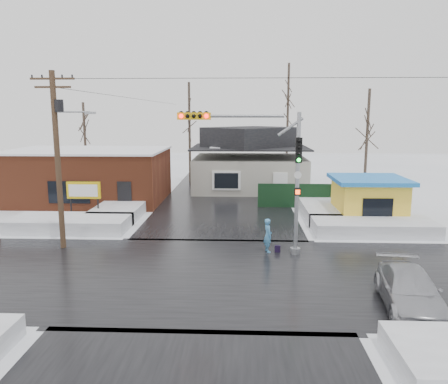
{
  "coord_description": "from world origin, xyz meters",
  "views": [
    {
      "loc": [
        1.31,
        -18.08,
        6.91
      ],
      "look_at": [
        0.41,
        3.66,
        3.0
      ],
      "focal_mm": 35.0,
      "sensor_mm": 36.0,
      "label": 1
    }
  ],
  "objects_px": {
    "marquee_sign": "(84,191)",
    "kiosk": "(368,199)",
    "pedestrian": "(268,236)",
    "traffic_signal": "(265,164)",
    "car": "(410,291)",
    "utility_pole": "(58,150)"
  },
  "relations": [
    {
      "from": "marquee_sign",
      "to": "kiosk",
      "type": "xyz_separation_m",
      "value": [
        18.5,
        0.5,
        -0.46
      ]
    },
    {
      "from": "pedestrian",
      "to": "traffic_signal",
      "type": "bearing_deg",
      "value": 125.27
    },
    {
      "from": "traffic_signal",
      "to": "car",
      "type": "relative_size",
      "value": 1.49
    },
    {
      "from": "utility_pole",
      "to": "kiosk",
      "type": "xyz_separation_m",
      "value": [
        17.43,
        6.49,
        -3.65
      ]
    },
    {
      "from": "traffic_signal",
      "to": "marquee_sign",
      "type": "height_order",
      "value": "traffic_signal"
    },
    {
      "from": "marquee_sign",
      "to": "kiosk",
      "type": "height_order",
      "value": "kiosk"
    },
    {
      "from": "traffic_signal",
      "to": "utility_pole",
      "type": "height_order",
      "value": "utility_pole"
    },
    {
      "from": "traffic_signal",
      "to": "kiosk",
      "type": "distance_m",
      "value": 10.43
    },
    {
      "from": "car",
      "to": "utility_pole",
      "type": "bearing_deg",
      "value": 163.56
    },
    {
      "from": "pedestrian",
      "to": "utility_pole",
      "type": "bearing_deg",
      "value": 72.05
    },
    {
      "from": "utility_pole",
      "to": "kiosk",
      "type": "height_order",
      "value": "utility_pole"
    },
    {
      "from": "utility_pole",
      "to": "car",
      "type": "height_order",
      "value": "utility_pole"
    },
    {
      "from": "utility_pole",
      "to": "pedestrian",
      "type": "height_order",
      "value": "utility_pole"
    },
    {
      "from": "kiosk",
      "to": "car",
      "type": "height_order",
      "value": "kiosk"
    },
    {
      "from": "kiosk",
      "to": "pedestrian",
      "type": "height_order",
      "value": "kiosk"
    },
    {
      "from": "traffic_signal",
      "to": "kiosk",
      "type": "bearing_deg",
      "value": 44.84
    },
    {
      "from": "kiosk",
      "to": "car",
      "type": "relative_size",
      "value": 0.98
    },
    {
      "from": "traffic_signal",
      "to": "utility_pole",
      "type": "bearing_deg",
      "value": 177.05
    },
    {
      "from": "traffic_signal",
      "to": "utility_pole",
      "type": "xyz_separation_m",
      "value": [
        -10.36,
        0.53,
        0.57
      ]
    },
    {
      "from": "traffic_signal",
      "to": "pedestrian",
      "type": "bearing_deg",
      "value": 51.71
    },
    {
      "from": "kiosk",
      "to": "pedestrian",
      "type": "xyz_separation_m",
      "value": [
        -6.86,
        -6.77,
        -0.6
      ]
    },
    {
      "from": "kiosk",
      "to": "pedestrian",
      "type": "relative_size",
      "value": 2.67
    }
  ]
}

